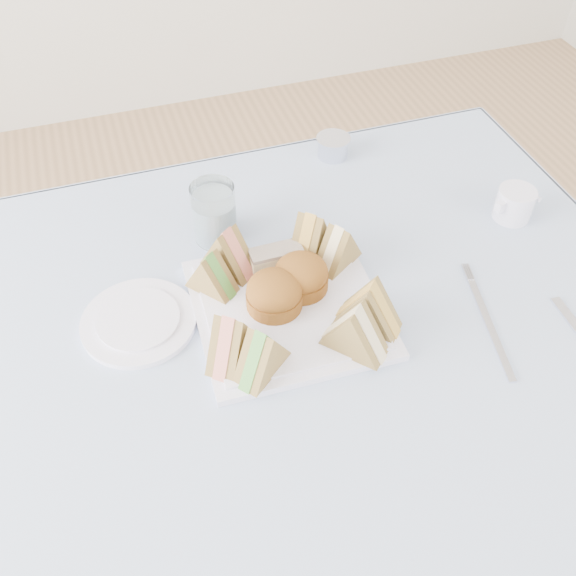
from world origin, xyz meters
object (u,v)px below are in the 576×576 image
object	(u,v)px
table	(330,481)
creamer_jug	(514,204)
water_glass	(214,213)
serving_plate	(288,308)

from	to	relation	value
table	creamer_jug	xyz separation A→B (m)	(0.38, 0.19, 0.40)
water_glass	creamer_jug	distance (m)	0.50
serving_plate	water_glass	size ratio (longest dim) A/B	2.61
serving_plate	creamer_jug	world-z (taller)	creamer_jug
table	serving_plate	size ratio (longest dim) A/B	3.35
serving_plate	water_glass	xyz separation A→B (m)	(-0.06, 0.19, 0.05)
serving_plate	water_glass	bearing A→B (deg)	109.58
serving_plate	water_glass	world-z (taller)	water_glass
table	water_glass	xyz separation A→B (m)	(-0.11, 0.29, 0.43)
creamer_jug	water_glass	bearing A→B (deg)	152.10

